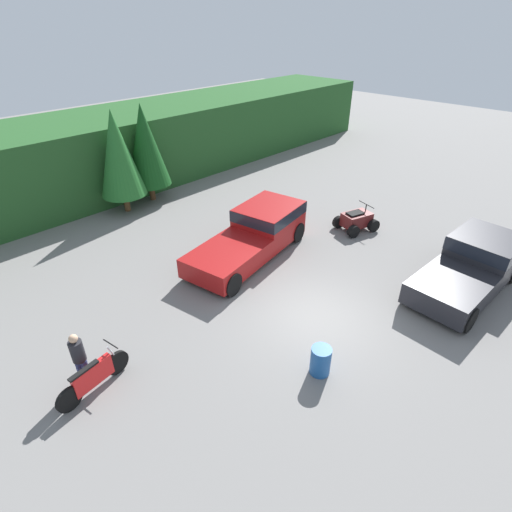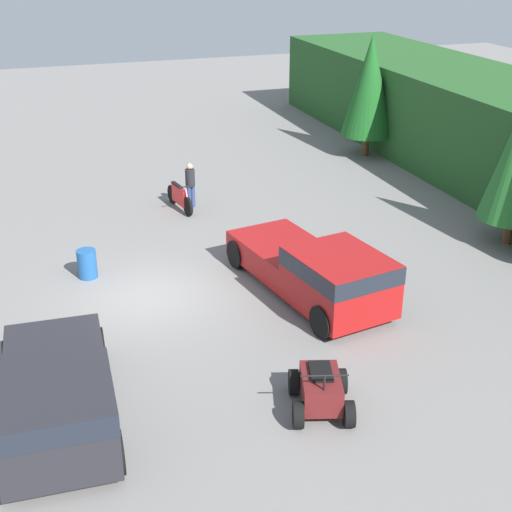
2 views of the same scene
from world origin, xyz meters
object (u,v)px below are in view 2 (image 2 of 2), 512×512
at_px(pickup_truck_second, 56,397).
at_px(quad_atv, 321,391).
at_px(dirt_bike, 180,197).
at_px(steel_barrel, 87,264).
at_px(rider_person, 190,184).
at_px(pickup_truck_red, 319,270).

height_order(pickup_truck_second, quad_atv, pickup_truck_second).
distance_m(dirt_bike, steel_barrel, 6.17).
xyz_separation_m(pickup_truck_second, steel_barrel, (-7.33, 1.46, -0.49)).
height_order(rider_person, steel_barrel, rider_person).
distance_m(pickup_truck_second, dirt_bike, 13.22).
xyz_separation_m(pickup_truck_red, dirt_bike, (-8.32, -2.00, -0.46)).
height_order(dirt_bike, steel_barrel, dirt_bike).
bearing_deg(rider_person, steel_barrel, -70.85).
height_order(quad_atv, steel_barrel, quad_atv).
distance_m(dirt_bike, quad_atv, 13.00).
bearing_deg(quad_atv, pickup_truck_red, 174.36).
distance_m(pickup_truck_second, quad_atv, 5.56).
bearing_deg(steel_barrel, rider_person, 137.22).
xyz_separation_m(pickup_truck_red, quad_atv, (4.68, -1.99, -0.47)).
bearing_deg(quad_atv, dirt_bike, -162.53).
xyz_separation_m(rider_person, steel_barrel, (4.79, -4.43, -0.50)).
bearing_deg(dirt_bike, quad_atv, -9.37).
relative_size(pickup_truck_red, rider_person, 3.60).
xyz_separation_m(quad_atv, rider_person, (-13.07, 0.44, 0.47)).
xyz_separation_m(pickup_truck_red, steel_barrel, (-3.61, -5.99, -0.50)).
distance_m(rider_person, steel_barrel, 6.54).
distance_m(pickup_truck_second, rider_person, 13.47).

